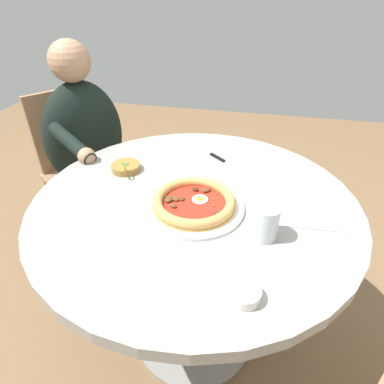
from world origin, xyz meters
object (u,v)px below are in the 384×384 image
Objects in this scene: steak_knife at (213,155)px; dining_table at (195,228)px; fork_utensil at (316,228)px; cafe_chair_diner at (79,159)px; pizza_on_plate at (194,203)px; olive_pan at (126,167)px; water_glass at (265,224)px; diner_person at (92,172)px; ramekin_capers at (244,293)px.

dining_table is at bearing 178.27° from steak_knife.
cafe_chair_diner is at bearing 61.95° from fork_utensil.
pizza_on_plate is 0.35m from olive_pan.
water_glass is 0.09× the size of diner_person.
fork_utensil is at bearing -93.62° from pizza_on_plate.
diner_person is at bearing 78.42° from steak_knife.
steak_knife is 0.53m from fork_utensil.
fork_utensil is at bearing -118.05° from cafe_chair_diner.
fork_utensil is 1.31m from cafe_chair_diner.
olive_pan is 0.70m from fork_utensil.
fork_utensil is at bearing -66.43° from water_glass.
fork_utensil is at bearing -117.16° from diner_person.
olive_pan reaches higher than steak_knife.
pizza_on_plate is at bearing -127.05° from cafe_chair_diner.
ramekin_capers is at bearing -134.03° from diner_person.
olive_pan is 0.75× the size of fork_utensil.
olive_pan is (-0.19, 0.30, 0.01)m from steak_knife.
pizza_on_plate is 0.27× the size of diner_person.
pizza_on_plate is 2.01× the size of steak_knife.
cafe_chair_diner is (0.58, 0.77, -0.23)m from pizza_on_plate.
water_glass is 0.64× the size of steak_knife.
dining_table is at bearing 57.28° from water_glass.
cafe_chair_diner is at bearing 49.19° from olive_pan.
cafe_chair_diner is (0.89, 0.95, -0.23)m from ramekin_capers.
pizza_on_plate is at bearing 68.02° from water_glass.
steak_knife is (0.31, -0.01, 0.14)m from dining_table.
diner_person is at bearing -125.25° from cafe_chair_diner.
ramekin_capers is 0.34m from fork_utensil.
water_glass reaches higher than ramekin_capers.
olive_pan is at bearing 63.02° from water_glass.
olive_pan is (0.49, 0.48, -0.00)m from ramekin_capers.
cafe_chair_diner reaches higher than fork_utensil.
diner_person is (0.59, 0.87, -0.28)m from water_glass.
steak_knife is at bearing -101.58° from diner_person.
ramekin_capers reaches higher than fork_utensil.
ramekin_capers is 0.09× the size of cafe_chair_diner.
ramekin_capers is at bearing -135.14° from olive_pan.
cafe_chair_diner reaches higher than dining_table.
ramekin_capers is 1.19m from diner_person.
water_glass is 0.78× the size of olive_pan.
diner_person reaches higher than fork_utensil.
pizza_on_plate reaches higher than ramekin_capers.
dining_table is 0.41m from fork_utensil.
fork_utensil is (0.06, -0.15, -0.04)m from water_glass.
pizza_on_plate is 1.86× the size of fork_utensil.
water_glass is 0.58m from olive_pan.
fork_utensil is (-0.20, -0.67, -0.01)m from olive_pan.
steak_knife is at bearing 25.63° from water_glass.
olive_pan is (0.18, 0.30, -0.00)m from pizza_on_plate.
cafe_chair_diner is at bearing 74.32° from steak_knife.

